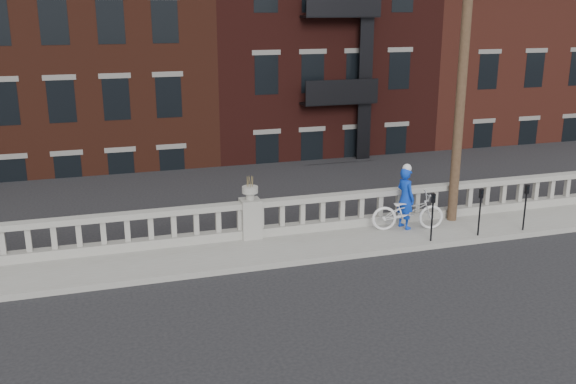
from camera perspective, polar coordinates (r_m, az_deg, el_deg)
name	(u,v)px	position (r m, az deg, el deg)	size (l,w,h in m)	color
ground	(294,301)	(14.64, 0.54, -9.64)	(120.00, 120.00, 0.00)	black
sidewalk	(260,251)	(17.25, -2.54, -5.27)	(32.00, 2.20, 0.15)	gray
balustrade	(251,220)	(17.92, -3.35, -2.53)	(28.00, 0.34, 1.03)	gray
planter_pedestal	(250,214)	(17.86, -3.36, -1.95)	(0.55, 0.55, 1.76)	gray
lower_level	(174,78)	(36.08, -10.09, 9.93)	(80.00, 44.00, 20.80)	#605E59
utility_pole	(464,49)	(19.17, 15.40, 12.19)	(1.60, 0.28, 10.00)	#422D1E
parking_meter_b	(433,212)	(17.91, 12.72, -1.72)	(0.10, 0.09, 1.36)	black
parking_meter_c	(480,207)	(18.69, 16.72, -1.27)	(0.10, 0.09, 1.36)	black
parking_meter_d	(526,202)	(19.55, 20.37, -0.85)	(0.10, 0.09, 1.36)	black
bicycle	(408,211)	(18.80, 10.60, -1.69)	(0.73, 2.09, 1.10)	white
cyclist	(405,198)	(18.83, 10.40, -0.52)	(0.66, 0.43, 1.81)	#0C36BB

